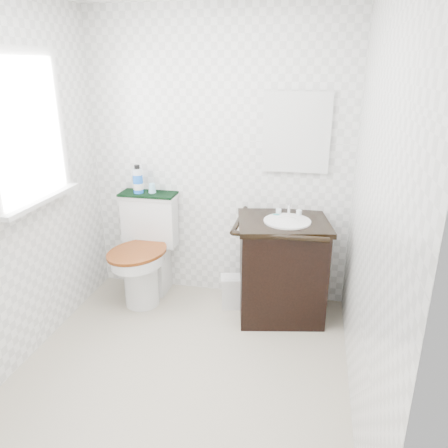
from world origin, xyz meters
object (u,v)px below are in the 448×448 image
(mouthwash_bottle, at_px, (138,180))
(cup, at_px, (152,188))
(trash_bin, at_px, (232,291))
(vanity, at_px, (281,266))
(toilet, at_px, (146,255))

(mouthwash_bottle, xyz_separation_m, cup, (0.11, 0.03, -0.07))
(trash_bin, relative_size, cup, 3.49)
(trash_bin, bearing_deg, vanity, -3.14)
(vanity, bearing_deg, trash_bin, 176.86)
(trash_bin, bearing_deg, mouthwash_bottle, 169.98)
(vanity, relative_size, cup, 11.45)
(toilet, xyz_separation_m, cup, (0.03, 0.14, 0.57))
(cup, bearing_deg, mouthwash_bottle, -165.50)
(trash_bin, distance_m, mouthwash_bottle, 1.23)
(vanity, xyz_separation_m, trash_bin, (-0.40, 0.02, -0.29))
(trash_bin, height_order, cup, cup)
(toilet, bearing_deg, vanity, -2.89)
(trash_bin, xyz_separation_m, cup, (-0.74, 0.18, 0.81))
(trash_bin, distance_m, cup, 1.11)
(vanity, xyz_separation_m, mouthwash_bottle, (-1.25, 0.17, 0.60))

